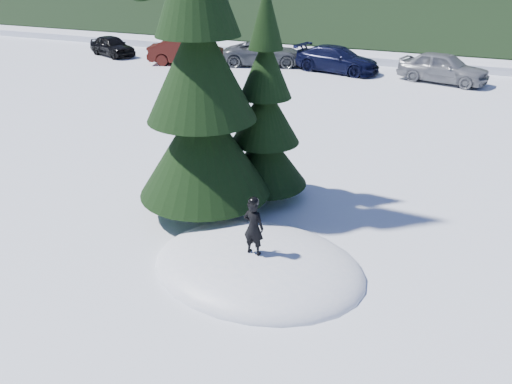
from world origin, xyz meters
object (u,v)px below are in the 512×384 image
at_px(spruce_short, 265,121).
at_px(car_1, 187,51).
at_px(car_3, 337,59).
at_px(car_2, 265,54).
at_px(child_skier, 254,227).
at_px(spruce_tall, 200,80).
at_px(car_4, 443,68).
at_px(car_0, 112,46).

xyz_separation_m(spruce_short, car_1, (-11.20, 14.76, -1.37)).
bearing_deg(car_3, car_2, 99.89).
relative_size(child_skier, car_3, 0.25).
bearing_deg(spruce_tall, car_1, 122.26).
bearing_deg(car_2, car_3, -110.08).
distance_m(spruce_tall, car_2, 18.87).
bearing_deg(car_2, car_1, 91.84).
relative_size(spruce_tall, child_skier, 7.39).
xyz_separation_m(spruce_tall, car_4, (4.07, 17.25, -2.57)).
distance_m(car_0, car_4, 20.07).
height_order(spruce_tall, car_0, spruce_tall).
height_order(child_skier, car_0, child_skier).
bearing_deg(car_0, car_2, -60.98).
distance_m(spruce_short, car_2, 17.78).
height_order(spruce_short, car_0, spruce_short).
bearing_deg(spruce_short, car_1, 127.20).
height_order(child_skier, car_3, child_skier).
height_order(spruce_tall, car_2, spruce_tall).
bearing_deg(car_2, spruce_tall, -179.84).
distance_m(child_skier, car_3, 19.93).
xyz_separation_m(child_skier, car_1, (-12.39, 18.15, -0.33)).
height_order(car_2, car_4, car_4).
distance_m(car_1, car_4, 14.31).
height_order(spruce_tall, car_4, spruce_tall).
bearing_deg(car_3, child_skier, -157.57).
bearing_deg(car_4, child_skier, -170.90).
xyz_separation_m(child_skier, car_4, (1.89, 19.24, -0.31)).
height_order(spruce_short, car_3, spruce_short).
bearing_deg(car_3, car_4, -81.72).
height_order(car_3, car_4, car_4).
bearing_deg(child_skier, car_2, -64.50).
xyz_separation_m(spruce_short, car_0, (-16.98, 15.16, -1.47)).
relative_size(car_1, car_4, 1.01).
height_order(spruce_tall, car_3, spruce_tall).
bearing_deg(car_1, car_2, -89.69).
bearing_deg(car_2, child_skier, -175.95).
relative_size(spruce_short, car_1, 1.20).
height_order(car_0, car_1, car_1).
xyz_separation_m(spruce_short, car_4, (3.07, 15.85, -1.35)).
distance_m(spruce_short, car_1, 18.57).
xyz_separation_m(car_1, car_2, (4.31, 1.57, -0.07)).
bearing_deg(car_0, spruce_tall, -113.62).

